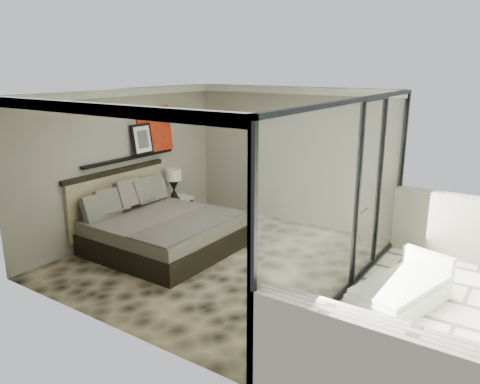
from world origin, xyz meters
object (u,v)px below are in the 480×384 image
Objects in this scene: bed at (159,229)px; lounger at (402,291)px; table_lamp at (174,180)px; nightstand at (176,208)px.

bed is 1.38× the size of lounger.
table_lamp is 5.12m from lounger.
bed is 4.25× the size of nightstand.
table_lamp is at bearing -86.26° from nightstand.
nightstand is (-0.81, 1.37, -0.10)m from bed.
nightstand is 0.32× the size of lounger.
lounger is (4.19, 0.42, -0.19)m from bed.
bed is 4.21m from lounger.
nightstand is at bearing 97.84° from table_lamp.
table_lamp reaches higher than nightstand.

